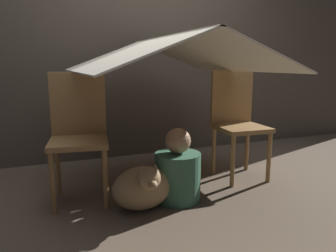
# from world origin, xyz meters

# --- Properties ---
(ground_plane) EXTENTS (8.80, 8.80, 0.00)m
(ground_plane) POSITION_xyz_m (0.00, 0.00, 0.00)
(ground_plane) COLOR brown
(wall_back) EXTENTS (7.00, 0.05, 2.50)m
(wall_back) POSITION_xyz_m (0.00, 1.13, 1.25)
(wall_back) COLOR #4C4238
(wall_back) RESTS_ON ground_plane
(chair_left) EXTENTS (0.45, 0.45, 0.92)m
(chair_left) POSITION_xyz_m (-0.66, 0.14, 0.50)
(chair_left) COLOR olive
(chair_left) RESTS_ON ground_plane
(chair_right) EXTENTS (0.42, 0.42, 0.92)m
(chair_right) POSITION_xyz_m (0.68, 0.14, 0.50)
(chair_right) COLOR olive
(chair_right) RESTS_ON ground_plane
(sheet_canopy) EXTENTS (1.35, 1.53, 0.27)m
(sheet_canopy) POSITION_xyz_m (0.00, 0.06, 1.05)
(sheet_canopy) COLOR silver
(person_front) EXTENTS (0.33, 0.33, 0.53)m
(person_front) POSITION_xyz_m (-0.02, -0.17, 0.21)
(person_front) COLOR #38664C
(person_front) RESTS_ON ground_plane
(dog) EXTENTS (0.41, 0.37, 0.36)m
(dog) POSITION_xyz_m (-0.31, -0.25, 0.17)
(dog) COLOR #9E7F56
(dog) RESTS_ON ground_plane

